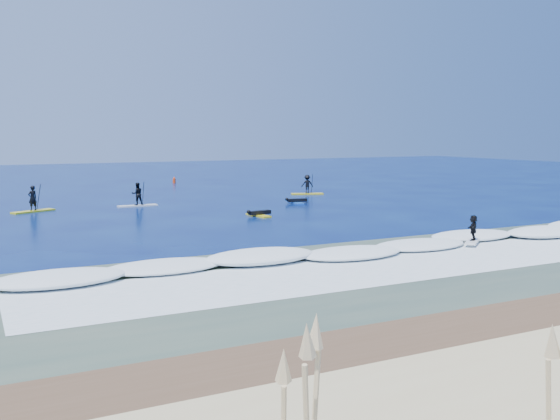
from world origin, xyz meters
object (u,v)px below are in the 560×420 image
sup_paddler_left (33,202)px  sup_paddler_center (137,196)px  prone_paddler_far (296,201)px  wave_surfer (473,230)px  sup_paddler_right (307,186)px  marker_buoy (174,180)px  prone_paddler_near (259,214)px

sup_paddler_left → sup_paddler_center: sup_paddler_left is taller
prone_paddler_far → wave_surfer: wave_surfer is taller
sup_paddler_left → prone_paddler_far: 18.68m
prone_paddler_far → sup_paddler_right: bearing=-26.9°
sup_paddler_left → prone_paddler_far: size_ratio=1.33×
sup_paddler_left → wave_surfer: bearing=-79.1°
sup_paddler_right → sup_paddler_center: bearing=-152.8°
wave_surfer → marker_buoy: wave_surfer is taller
wave_surfer → marker_buoy: (-1.71, 41.85, -0.42)m
sup_paddler_right → marker_buoy: sup_paddler_right is taller
wave_surfer → prone_paddler_near: bearing=70.2°
sup_paddler_center → prone_paddler_far: (11.27, -3.37, -0.59)m
sup_paddler_center → sup_paddler_left: bearing=178.1°
sup_paddler_center → marker_buoy: sup_paddler_center is taller
sup_paddler_center → sup_paddler_right: (15.38, 2.26, 0.02)m
prone_paddler_near → marker_buoy: marker_buoy is taller
sup_paddler_center → prone_paddler_near: size_ratio=1.28×
sup_paddler_left → sup_paddler_right: 22.59m
sup_paddler_center → prone_paddler_near: sup_paddler_center is taller
sup_paddler_left → prone_paddler_far: sup_paddler_left is taller
prone_paddler_near → prone_paddler_far: 7.82m
marker_buoy → sup_paddler_center: bearing=-114.4°
sup_paddler_left → marker_buoy: (15.72, 18.99, -0.31)m
sup_paddler_left → wave_surfer: 28.75m
marker_buoy → sup_paddler_left: bearing=-129.6°
wave_surfer → sup_paddler_center: bearing=76.1°
wave_surfer → marker_buoy: bearing=54.1°
sup_paddler_right → marker_buoy: bearing=130.8°
sup_paddler_center → marker_buoy: size_ratio=3.77×
prone_paddler_far → wave_surfer: (-0.94, -19.49, 0.59)m
wave_surfer → sup_paddler_left: bearing=89.1°
sup_paddler_left → sup_paddler_right: sup_paddler_left is taller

